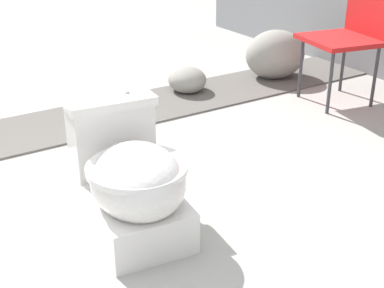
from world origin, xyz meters
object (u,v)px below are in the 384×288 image
Objects in this scene: toilet at (129,179)px; folding_chair_left at (355,24)px; boulder_near at (275,55)px; boulder_far at (187,80)px.

toilet is 0.80× the size of folding_chair_left.
folding_chair_left reaches higher than boulder_near.
boulder_far is at bearing -29.61° from folding_chair_left.
boulder_near is at bearing -70.05° from folding_chair_left.
folding_chair_left is 2.85× the size of boulder_far.
boulder_far is (-0.08, -0.73, -0.09)m from boulder_near.
folding_chair_left is at bearing 113.75° from toilet.
toilet is 1.71m from boulder_far.
toilet is 2.04m from folding_chair_left.
toilet reaches higher than boulder_far.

